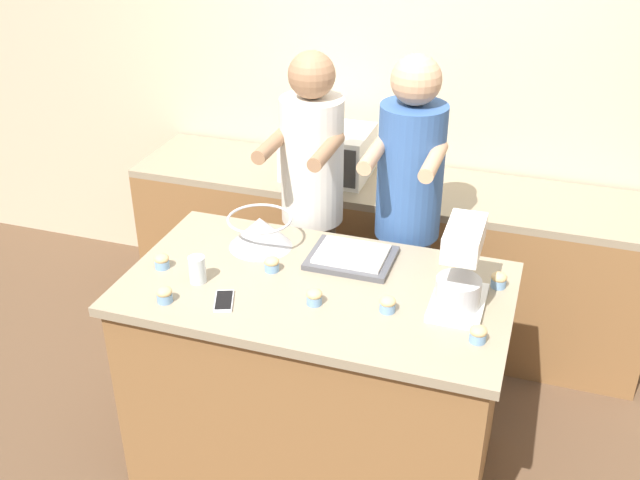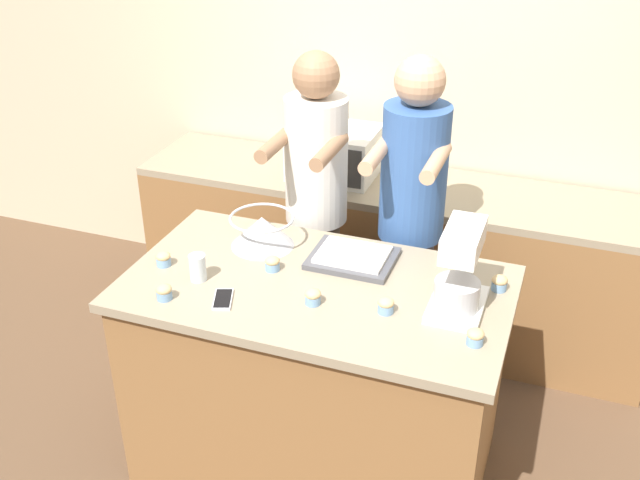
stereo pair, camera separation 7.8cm
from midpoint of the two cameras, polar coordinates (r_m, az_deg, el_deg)
ground_plane at (r=3.60m, az=-0.88°, el=-16.34°), size 16.00×16.00×0.00m
back_wall at (r=4.19m, az=6.01°, el=12.01°), size 10.00×0.06×2.70m
island_counter at (r=3.28m, az=-0.94°, el=-10.43°), size 1.55×0.87×0.95m
back_counter at (r=4.23m, az=4.32°, el=-1.08°), size 2.80×0.60×0.89m
person_left at (r=3.59m, az=-1.23°, el=1.83°), size 0.31×0.49×1.72m
person_right at (r=3.47m, az=5.98°, el=0.94°), size 0.32×0.49×1.74m
stand_mixer at (r=2.82m, az=9.91°, el=-2.38°), size 0.20×0.30×0.35m
mixing_bowl at (r=3.25m, az=-5.28°, el=0.69°), size 0.28×0.28×0.14m
baking_tray at (r=3.15m, az=1.70°, el=-1.29°), size 0.35×0.28×0.04m
microwave_oven at (r=4.06m, az=0.06°, el=6.70°), size 0.45×0.37×0.26m
cell_phone at (r=2.92m, az=-8.10°, el=-4.62°), size 0.12×0.16×0.01m
drinking_glass at (r=3.03m, az=-10.06°, el=-2.24°), size 0.07×0.07×0.11m
cupcake_0 at (r=2.86m, az=-1.22°, el=-4.35°), size 0.06×0.06×0.06m
cupcake_1 at (r=2.95m, az=-12.52°, el=-4.08°), size 0.06×0.06×0.06m
cupcake_2 at (r=2.83m, az=4.38°, el=-4.89°), size 0.06×0.06×0.06m
cupcake_3 at (r=3.17m, az=-12.66°, el=-1.58°), size 0.06×0.06×0.06m
cupcake_4 at (r=2.72m, az=11.14°, el=-7.04°), size 0.06×0.06×0.06m
cupcake_5 at (r=3.08m, az=-4.43°, el=-1.83°), size 0.06×0.06×0.06m
cupcake_6 at (r=3.04m, az=12.75°, el=-2.99°), size 0.06×0.06×0.06m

